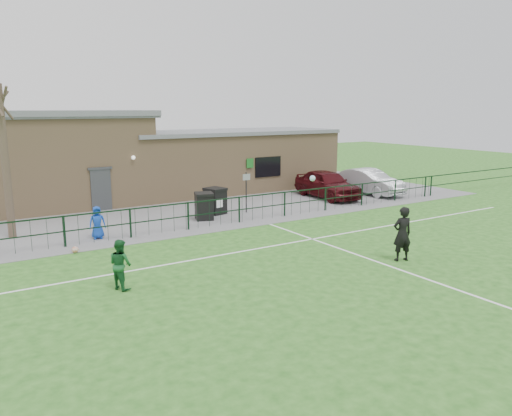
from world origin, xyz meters
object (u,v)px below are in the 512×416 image
bare_tree (5,163)px  car_maroon (327,184)px  spectator_child (97,222)px  car_silver (369,182)px  ball_ground (75,250)px  wheelie_bin_left (204,207)px  sign_post (246,192)px  outfield_player (120,264)px  wheelie_bin_right (215,202)px

bare_tree → car_maroon: bearing=0.8°
bare_tree → spectator_child: (2.85, -1.95, -2.33)m
car_silver → ball_ground: car_silver is taller
wheelie_bin_left → car_maroon: car_maroon is taller
sign_post → outfield_player: bearing=-140.1°
wheelie_bin_left → car_silver: 11.47m
spectator_child → ball_ground: 2.02m
ball_ground → sign_post: bearing=16.9°
ball_ground → bare_tree: bearing=115.1°
car_maroon → wheelie_bin_right: bearing=-171.9°
wheelie_bin_right → sign_post: 1.59m
wheelie_bin_right → car_maroon: car_maroon is taller
sign_post → car_maroon: size_ratio=0.43×
sign_post → car_silver: size_ratio=0.44×
car_silver → wheelie_bin_right: bearing=176.8°
wheelie_bin_left → outfield_player: size_ratio=0.80×
wheelie_bin_right → car_maroon: bearing=-11.0°
wheelie_bin_right → outfield_player: outfield_player is taller
bare_tree → car_silver: (19.36, -0.08, -2.24)m
bare_tree → car_silver: bearing=-0.2°
car_maroon → car_silver: car_maroon is taller
spectator_child → wheelie_bin_left: bearing=20.0°
wheelie_bin_right → ball_ground: (-7.32, -3.21, -0.49)m
bare_tree → wheelie_bin_left: bare_tree is taller
car_maroon → outfield_player: car_maroon is taller
wheelie_bin_right → ball_ground: bearing=-171.1°
wheelie_bin_right → car_silver: 10.42m
wheelie_bin_right → car_maroon: (7.48, 0.49, 0.20)m
outfield_player → ball_ground: outfield_player is taller
outfield_player → car_silver: bearing=-86.9°
outfield_player → ball_ground: 4.47m
car_silver → spectator_child: (-16.51, -1.87, -0.10)m
car_silver → spectator_child: 16.62m
spectator_child → car_maroon: bearing=19.5°
sign_post → ball_ground: sign_post is taller
car_silver → ball_ground: bearing=-173.4°
bare_tree → wheelie_bin_left: bearing=-7.8°
bare_tree → spectator_child: 4.17m
wheelie_bin_right → outfield_player: bearing=-147.4°
wheelie_bin_left → spectator_child: size_ratio=0.90×
wheelie_bin_left → outfield_player: bearing=-113.8°
bare_tree → outfield_player: 8.43m
bare_tree → wheelie_bin_right: bare_tree is taller
sign_post → car_silver: sign_post is taller
car_silver → outfield_player: (-17.43, -7.81, -0.03)m
car_silver → outfield_player: car_silver is taller
bare_tree → car_maroon: size_ratio=1.28×
bare_tree → outfield_player: bare_tree is taller
sign_post → wheelie_bin_left: bearing=-173.4°
bare_tree → sign_post: 10.60m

